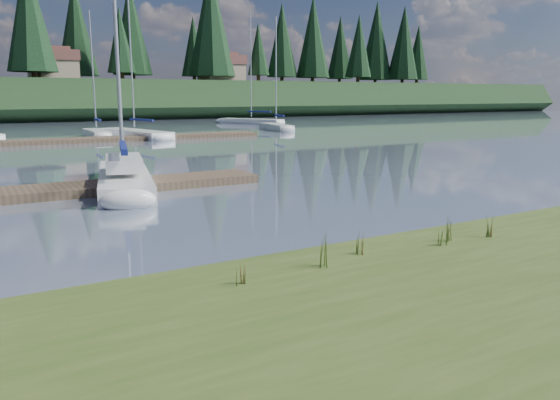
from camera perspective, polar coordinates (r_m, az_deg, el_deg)
ground at (r=40.66m, az=-22.28°, el=5.50°), size 200.00×200.00×0.00m
bank at (r=7.64m, az=21.91°, el=-14.03°), size 60.00×9.00×0.35m
ridge at (r=83.33m, az=-26.72°, el=9.27°), size 200.00×20.00×5.00m
sailboat_main at (r=21.02m, az=-16.02°, el=2.67°), size 3.55×8.68×12.30m
dock_near at (r=19.46m, az=-25.04°, el=0.61°), size 16.00×2.00×0.30m
dock_far at (r=40.97m, az=-19.52°, el=5.93°), size 26.00×2.20×0.30m
sailboat_bg_2 at (r=45.81m, az=-18.72°, el=6.68°), size 1.46×6.33×9.64m
sailboat_bg_3 at (r=45.31m, az=-15.46°, el=6.80°), size 4.04×9.89×14.07m
sailboat_bg_4 at (r=52.34m, az=-0.63°, el=7.71°), size 2.58×7.09×10.37m
sailboat_bg_5 at (r=63.74m, az=-3.59°, el=8.26°), size 5.77×8.63×12.58m
weed_0 at (r=9.53m, az=4.69°, el=-5.42°), size 0.17×0.14×0.64m
weed_1 at (r=10.38m, az=8.60°, el=-4.49°), size 0.17×0.14×0.50m
weed_2 at (r=11.62m, az=17.25°, el=-3.04°), size 0.17×0.14×0.57m
weed_3 at (r=8.67m, az=-4.16°, el=-7.56°), size 0.17×0.14×0.48m
weed_4 at (r=11.32m, az=16.45°, el=-3.65°), size 0.17×0.14×0.44m
weed_5 at (r=12.30m, az=21.09°, el=-2.56°), size 0.17×0.14×0.55m
mud_lip at (r=10.72m, az=2.97°, el=-6.60°), size 60.00×0.50×0.14m
conifer_4 at (r=77.25m, az=-24.74°, el=17.29°), size 6.16×6.16×15.10m
conifer_5 at (r=83.09m, az=-16.35°, el=15.74°), size 3.96×3.96×10.35m
conifer_6 at (r=85.73m, az=-7.24°, el=18.05°), size 7.04×7.04×17.00m
conifer_7 at (r=94.49m, az=0.20°, el=16.36°), size 5.28×5.28×13.20m
conifer_8 at (r=98.44m, az=8.23°, el=15.64°), size 4.62×4.62×11.77m
conifer_9 at (r=109.23m, az=12.80°, el=15.73°), size 5.94×5.94×14.62m
house_1 at (r=82.06m, az=-22.64°, el=12.95°), size 6.30×5.30×4.65m
house_2 at (r=86.87m, az=-6.15°, el=13.55°), size 6.30×5.30×4.65m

